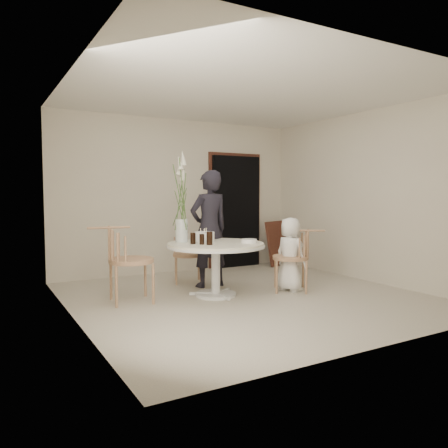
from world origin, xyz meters
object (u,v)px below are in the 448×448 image
flower_vase (181,207)px  chair_far (187,248)px  table (216,251)px  chair_right (299,251)px  chair_left (120,253)px  girl (209,229)px  boy (290,254)px  birthday_cake (204,237)px

flower_vase → chair_far: bearing=60.3°
table → flower_vase: flower_vase is taller
table → chair_right: 1.23m
chair_far → chair_left: (-1.34, -0.86, 0.12)m
chair_far → chair_right: 1.81m
flower_vase → girl: bearing=25.2°
table → girl: girl is taller
chair_right → chair_left: chair_left is taller
chair_far → girl: size_ratio=0.46×
chair_far → table: bearing=-73.4°
table → boy: size_ratio=1.26×
table → flower_vase: bearing=138.2°
chair_left → boy: 2.38m
birthday_cake → boy: bearing=-21.6°
boy → birthday_cake: 1.26m
chair_far → chair_left: chair_left is taller
table → girl: size_ratio=0.76×
table → chair_far: chair_far is taller
girl → birthday_cake: girl is taller
chair_far → chair_right: chair_right is taller
birthday_cake → flower_vase: bearing=157.8°
chair_far → birthday_cake: birthday_cake is taller
chair_left → girl: size_ratio=0.57×
girl → chair_left: bearing=7.3°
chair_right → boy: bearing=-88.7°
chair_left → birthday_cake: (1.17, -0.07, 0.15)m
boy → birthday_cake: bearing=58.6°
girl → flower_vase: bearing=20.0°
chair_right → chair_left: 2.50m
chair_far → flower_vase: 1.16m
table → chair_far: (0.10, 1.13, -0.09)m
table → flower_vase: size_ratio=1.06×
chair_right → boy: boy is taller
boy → flower_vase: 1.69m
chair_far → chair_left: bearing=-125.5°
table → chair_left: 1.27m
chair_left → flower_vase: flower_vase is taller
chair_right → table: bearing=-71.1°
chair_right → girl: girl is taller
table → girl: (0.21, 0.59, 0.25)m
birthday_cake → flower_vase: size_ratio=0.22×
table → chair_left: chair_left is taller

